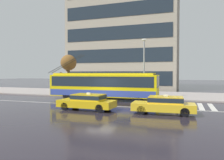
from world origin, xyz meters
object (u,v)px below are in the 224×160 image
object	(u,v)px
taxi_oncoming_near	(87,101)
bus_shelter	(108,81)
trolleybus	(103,85)
street_lamp	(144,63)
taxi_oncoming_far	(164,104)
pedestrian_at_shelter	(116,83)
pedestrian_walking_past	(108,82)
pedestrian_waiting_by_pole	(82,83)
pedestrian_approaching_curb	(145,88)
street_tree_bare	(69,63)

from	to	relation	value
taxi_oncoming_near	bus_shelter	size ratio (longest dim) A/B	1.17
trolleybus	street_lamp	distance (m)	5.24
trolleybus	taxi_oncoming_near	distance (m)	6.59
taxi_oncoming_far	trolleybus	bearing A→B (deg)	139.13
pedestrian_at_shelter	street_lamp	distance (m)	4.53
pedestrian_at_shelter	pedestrian_walking_past	distance (m)	1.25
pedestrian_at_shelter	taxi_oncoming_far	bearing A→B (deg)	-54.84
taxi_oncoming_far	pedestrian_waiting_by_pole	world-z (taller)	pedestrian_waiting_by_pole
pedestrian_approaching_curb	street_tree_bare	world-z (taller)	street_tree_bare
bus_shelter	taxi_oncoming_far	bearing A→B (deg)	-50.86
taxi_oncoming_far	pedestrian_approaching_curb	xyz separation A→B (m)	(-3.22, 10.37, 0.43)
pedestrian_approaching_curb	pedestrian_walking_past	size ratio (longest dim) A/B	0.85
taxi_oncoming_far	bus_shelter	distance (m)	12.64
pedestrian_walking_past	taxi_oncoming_near	bearing A→B (deg)	-79.20
trolleybus	taxi_oncoming_near	size ratio (longest dim) A/B	2.76
taxi_oncoming_near	trolleybus	bearing A→B (deg)	100.06
taxi_oncoming_far	pedestrian_walking_past	world-z (taller)	pedestrian_walking_past
pedestrian_at_shelter	taxi_oncoming_near	bearing A→B (deg)	-85.94
bus_shelter	street_lamp	world-z (taller)	street_lamp
pedestrian_approaching_curb	street_lamp	bearing A→B (deg)	-84.55
trolleybus	pedestrian_walking_past	bearing A→B (deg)	102.10
taxi_oncoming_near	pedestrian_at_shelter	bearing A→B (deg)	94.06
street_lamp	trolleybus	bearing A→B (deg)	-153.06
trolleybus	pedestrian_approaching_curb	distance (m)	5.76
pedestrian_approaching_curb	street_lamp	world-z (taller)	street_lamp
trolleybus	pedestrian_approaching_curb	xyz separation A→B (m)	(3.93, 4.19, -0.50)
pedestrian_approaching_curb	street_tree_bare	bearing A→B (deg)	-179.82
bus_shelter	street_lamp	size ratio (longest dim) A/B	0.59
bus_shelter	street_lamp	bearing A→B (deg)	-16.68
taxi_oncoming_near	bus_shelter	distance (m)	10.26
pedestrian_approaching_curb	pedestrian_waiting_by_pole	bearing A→B (deg)	-167.00
taxi_oncoming_near	bus_shelter	xyz separation A→B (m)	(-1.93, 10.00, 1.26)
street_tree_bare	taxi_oncoming_far	bearing A→B (deg)	-36.66
taxi_oncoming_far	street_lamp	size ratio (longest dim) A/B	0.68
pedestrian_walking_past	street_tree_bare	world-z (taller)	street_tree_bare
trolleybus	bus_shelter	world-z (taller)	trolleybus
taxi_oncoming_near	street_lamp	distance (m)	9.65
pedestrian_at_shelter	street_lamp	size ratio (longest dim) A/B	0.30
pedestrian_at_shelter	bus_shelter	bearing A→B (deg)	168.81
taxi_oncoming_near	street_lamp	size ratio (longest dim) A/B	0.69
taxi_oncoming_near	pedestrian_at_shelter	distance (m)	9.84
bus_shelter	street_lamp	distance (m)	5.56
pedestrian_walking_past	street_tree_bare	size ratio (longest dim) A/B	0.37
pedestrian_waiting_by_pole	street_lamp	xyz separation A→B (m)	(7.90, -0.31, 2.36)
trolleybus	street_lamp	world-z (taller)	street_lamp
pedestrian_approaching_curb	pedestrian_waiting_by_pole	distance (m)	7.93
bus_shelter	street_lamp	xyz separation A→B (m)	(4.92, -1.47, 2.12)
pedestrian_walking_past	bus_shelter	bearing A→B (deg)	-118.31
taxi_oncoming_near	taxi_oncoming_far	distance (m)	6.01
trolleybus	street_tree_bare	bearing A→B (deg)	148.36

